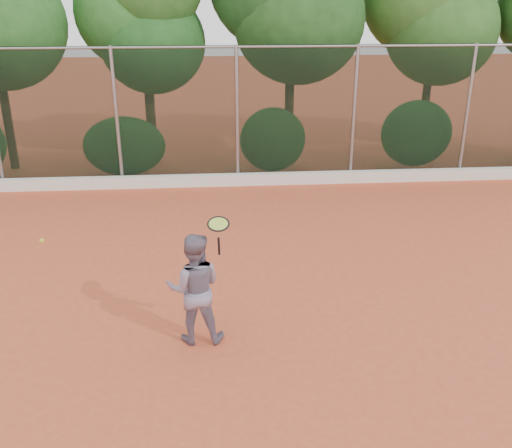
{
  "coord_description": "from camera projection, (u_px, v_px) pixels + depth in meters",
  "views": [
    {
      "loc": [
        -0.67,
        -7.36,
        4.65
      ],
      "look_at": [
        0.0,
        1.0,
        1.25
      ],
      "focal_mm": 40.0,
      "sensor_mm": 36.0,
      "label": 1
    }
  ],
  "objects": [
    {
      "name": "ground",
      "position": [
        261.0,
        326.0,
        8.59
      ],
      "size": [
        80.0,
        80.0,
        0.0
      ],
      "primitive_type": "plane",
      "color": "#C9502F",
      "rests_on": "ground"
    },
    {
      "name": "concrete_curb",
      "position": [
        238.0,
        180.0,
        14.83
      ],
      "size": [
        24.0,
        0.2,
        0.3
      ],
      "primitive_type": "cube",
      "color": "silver",
      "rests_on": "ground"
    },
    {
      "name": "tennis_player",
      "position": [
        195.0,
        288.0,
        7.96
      ],
      "size": [
        0.82,
        0.65,
        1.64
      ],
      "primitive_type": "imported",
      "rotation": [
        0.0,
        0.0,
        3.11
      ],
      "color": "slate",
      "rests_on": "ground"
    },
    {
      "name": "chainlink_fence",
      "position": [
        237.0,
        113.0,
        14.36
      ],
      "size": [
        24.09,
        0.09,
        3.5
      ],
      "color": "black",
      "rests_on": "ground"
    },
    {
      "name": "foliage_backdrop",
      "position": [
        212.0,
        3.0,
        15.19
      ],
      "size": [
        23.7,
        3.63,
        7.55
      ],
      "color": "#442E1A",
      "rests_on": "ground"
    },
    {
      "name": "tennis_racket",
      "position": [
        218.0,
        227.0,
        7.51
      ],
      "size": [
        0.32,
        0.31,
        0.56
      ],
      "color": "black",
      "rests_on": "ground"
    },
    {
      "name": "tennis_ball_in_flight",
      "position": [
        42.0,
        241.0,
        7.68
      ],
      "size": [
        0.06,
        0.06,
        0.06
      ],
      "color": "gold",
      "rests_on": "ground"
    }
  ]
}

